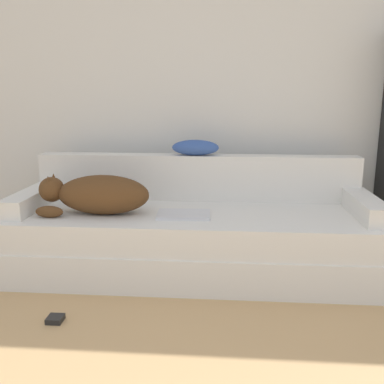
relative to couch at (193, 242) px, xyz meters
The scene contains 9 objects.
wall_back 1.35m from the couch, 72.06° to the left, with size 8.06×0.06×2.70m.
couch is the anchor object (origin of this frame).
couch_backrest 0.50m from the couch, 90.00° to the left, with size 2.26×0.15×0.32m.
couch_arm_left 1.11m from the couch, behind, with size 0.15×0.63×0.12m.
couch_arm_right 1.11m from the couch, ahead, with size 0.15×0.63×0.12m.
dog 0.69m from the couch, behind, with size 0.70×0.27×0.25m.
laptop 0.25m from the couch, 114.66° to the right, with size 0.34×0.24×0.02m.
throw_pillow 0.67m from the couch, 91.74° to the left, with size 0.33×0.15×0.11m.
power_adapter 0.99m from the couch, 132.68° to the right, with size 0.08×0.08×0.03m.
Camera 1 is at (-0.01, -0.31, 1.14)m, focal length 40.00 mm.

